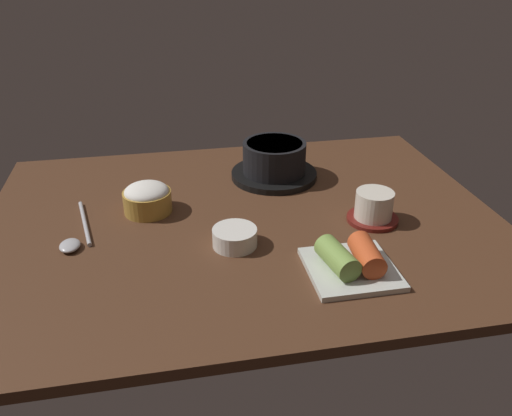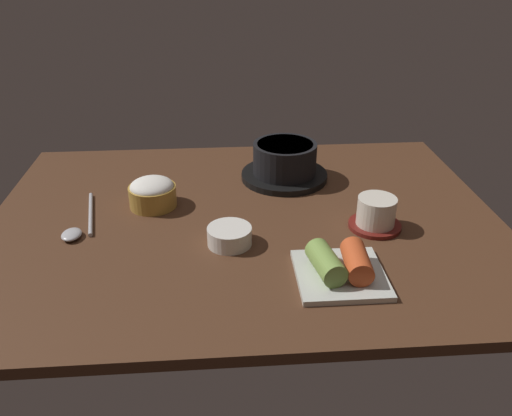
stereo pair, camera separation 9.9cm
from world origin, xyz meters
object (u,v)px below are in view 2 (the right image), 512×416
(rice_bowl, at_px, (152,192))
(spoon, at_px, (78,227))
(kimchi_plate, at_px, (341,267))
(tea_cup_with_saucer, at_px, (376,214))
(stone_pot, at_px, (285,162))
(banchan_cup_center, at_px, (230,235))

(rice_bowl, height_order, spoon, rice_bowl)
(rice_bowl, relative_size, kimchi_plate, 0.67)
(tea_cup_with_saucer, relative_size, spoon, 0.51)
(stone_pot, bearing_deg, rice_bowl, -158.16)
(banchan_cup_center, bearing_deg, spoon, 165.67)
(rice_bowl, height_order, tea_cup_with_saucer, tea_cup_with_saucer)
(kimchi_plate, height_order, spoon, kimchi_plate)
(tea_cup_with_saucer, bearing_deg, spoon, 176.65)
(stone_pot, bearing_deg, tea_cup_with_saucer, -58.39)
(stone_pot, bearing_deg, banchan_cup_center, -115.88)
(kimchi_plate, distance_m, spoon, 0.50)
(tea_cup_with_saucer, bearing_deg, rice_bowl, 164.32)
(rice_bowl, bearing_deg, tea_cup_with_saucer, -15.68)
(tea_cup_with_saucer, distance_m, spoon, 0.56)
(spoon, bearing_deg, kimchi_plate, -22.35)
(kimchi_plate, xyz_separation_m, spoon, (-0.46, 0.19, -0.01))
(stone_pot, height_order, rice_bowl, stone_pot)
(stone_pot, xyz_separation_m, spoon, (-0.42, -0.20, -0.03))
(spoon, bearing_deg, stone_pot, 25.83)
(tea_cup_with_saucer, bearing_deg, kimchi_plate, -122.94)
(rice_bowl, xyz_separation_m, banchan_cup_center, (0.15, -0.16, -0.01))
(banchan_cup_center, bearing_deg, stone_pot, 64.12)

